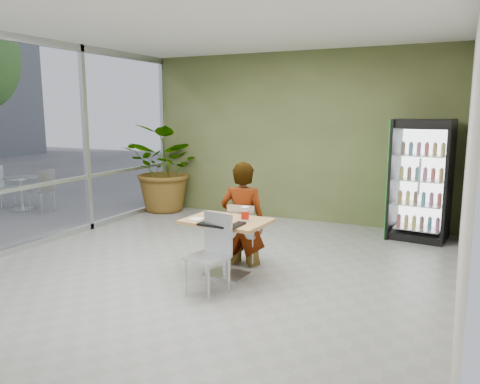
% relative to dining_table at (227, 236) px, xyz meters
% --- Properties ---
extents(ground, '(7.00, 7.00, 0.00)m').
position_rel_dining_table_xyz_m(ground, '(-0.34, -0.03, -0.54)').
color(ground, gray).
rests_on(ground, ground).
extents(room_envelope, '(6.00, 7.00, 3.20)m').
position_rel_dining_table_xyz_m(room_envelope, '(-0.34, -0.03, 1.06)').
color(room_envelope, beige).
rests_on(room_envelope, ground).
extents(storefront_frame, '(0.10, 7.00, 3.20)m').
position_rel_dining_table_xyz_m(storefront_frame, '(-3.34, -0.03, 1.06)').
color(storefront_frame, '#B8BCBE').
rests_on(storefront_frame, ground).
extents(dining_table, '(1.08, 0.78, 0.75)m').
position_rel_dining_table_xyz_m(dining_table, '(0.00, 0.00, 0.00)').
color(dining_table, tan).
rests_on(dining_table, ground).
extents(chair_far, '(0.43, 0.43, 0.86)m').
position_rel_dining_table_xyz_m(chair_far, '(-0.03, 0.53, -0.04)').
color(chair_far, '#B8BCBE').
rests_on(chair_far, ground).
extents(chair_near, '(0.49, 0.50, 0.93)m').
position_rel_dining_table_xyz_m(chair_near, '(0.08, -0.52, 0.01)').
color(chair_near, '#B8BCBE').
rests_on(chair_near, ground).
extents(seated_woman, '(0.69, 0.50, 1.73)m').
position_rel_dining_table_xyz_m(seated_woman, '(-0.04, 0.57, 0.03)').
color(seated_woman, black).
rests_on(seated_woman, ground).
extents(pizza_plate, '(0.28, 0.21, 0.03)m').
position_rel_dining_table_xyz_m(pizza_plate, '(-0.05, 0.06, 0.23)').
color(pizza_plate, silver).
rests_on(pizza_plate, dining_table).
extents(soda_cup, '(0.10, 0.10, 0.19)m').
position_rel_dining_table_xyz_m(soda_cup, '(0.25, 0.01, 0.30)').
color(soda_cup, silver).
rests_on(soda_cup, dining_table).
extents(napkin_stack, '(0.17, 0.17, 0.02)m').
position_rel_dining_table_xyz_m(napkin_stack, '(-0.33, -0.19, 0.22)').
color(napkin_stack, silver).
rests_on(napkin_stack, dining_table).
extents(cafeteria_tray, '(0.51, 0.38, 0.03)m').
position_rel_dining_table_xyz_m(cafeteria_tray, '(0.07, -0.27, 0.23)').
color(cafeteria_tray, black).
rests_on(cafeteria_tray, dining_table).
extents(beverage_fridge, '(0.97, 0.79, 1.97)m').
position_rel_dining_table_xyz_m(beverage_fridge, '(2.03, 2.99, 0.45)').
color(beverage_fridge, black).
rests_on(beverage_fridge, ground).
extents(potted_plant, '(1.91, 1.74, 1.83)m').
position_rel_dining_table_xyz_m(potted_plant, '(-2.95, 3.02, 0.38)').
color(potted_plant, '#386729').
rests_on(potted_plant, ground).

